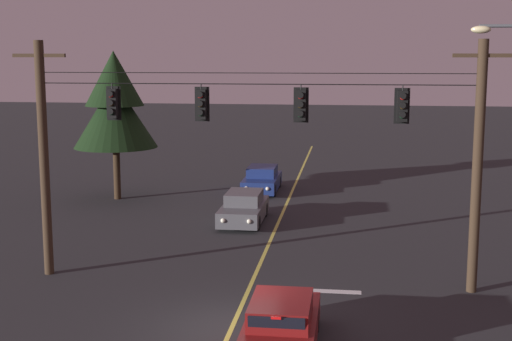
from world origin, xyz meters
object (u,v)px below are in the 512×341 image
object	(u,v)px
traffic_light_leftmost	(112,103)
traffic_light_centre	(301,105)
car_oncoming_lead	(244,208)
traffic_light_right_inner	(402,106)
car_oncoming_trailing	(262,180)
car_waiting_near_lane	(281,326)
traffic_light_left_inner	(201,104)
tree_verge_near	(115,104)

from	to	relation	value
traffic_light_leftmost	traffic_light_centre	size ratio (longest dim) A/B	1.00
traffic_light_centre	car_oncoming_lead	size ratio (longest dim) A/B	0.28
traffic_light_right_inner	car_oncoming_trailing	world-z (taller)	traffic_light_right_inner
traffic_light_leftmost	car_waiting_near_lane	world-z (taller)	traffic_light_leftmost
traffic_light_leftmost	traffic_light_left_inner	distance (m)	2.98
car_waiting_near_lane	traffic_light_centre	bearing A→B (deg)	89.31
car_oncoming_trailing	tree_verge_near	distance (m)	9.00
car_waiting_near_lane	car_oncoming_lead	size ratio (longest dim) A/B	0.98
traffic_light_right_inner	car_oncoming_lead	xyz separation A→B (m)	(-6.28, 8.47, -5.25)
traffic_light_centre	tree_verge_near	world-z (taller)	tree_verge_near
traffic_light_leftmost	car_oncoming_lead	world-z (taller)	traffic_light_leftmost
car_oncoming_trailing	traffic_light_right_inner	bearing A→B (deg)	-68.13
car_oncoming_trailing	car_waiting_near_lane	bearing A→B (deg)	-81.55
traffic_light_leftmost	traffic_light_right_inner	size ratio (longest dim) A/B	1.00
traffic_light_leftmost	car_oncoming_lead	size ratio (longest dim) A/B	0.28
traffic_light_left_inner	traffic_light_centre	distance (m)	3.22
car_oncoming_trailing	tree_verge_near	xyz separation A→B (m)	(-7.27, -3.08, 4.32)
car_waiting_near_lane	tree_verge_near	bearing A→B (deg)	119.82
car_waiting_near_lane	car_oncoming_trailing	xyz separation A→B (m)	(-3.16, 21.27, -0.00)
traffic_light_leftmost	car_oncoming_trailing	world-z (taller)	traffic_light_leftmost
traffic_light_leftmost	traffic_light_centre	world-z (taller)	same
traffic_light_right_inner	car_oncoming_trailing	size ratio (longest dim) A/B	0.28
traffic_light_right_inner	car_oncoming_trailing	distance (m)	17.93
car_oncoming_trailing	tree_verge_near	world-z (taller)	tree_verge_near
traffic_light_right_inner	car_oncoming_trailing	xyz separation A→B (m)	(-6.38, 15.91, -5.25)
car_oncoming_lead	car_waiting_near_lane	bearing A→B (deg)	-77.54
car_oncoming_trailing	tree_verge_near	size ratio (longest dim) A/B	0.57
traffic_light_centre	tree_verge_near	bearing A→B (deg)	129.28
traffic_light_centre	car_waiting_near_lane	size ratio (longest dim) A/B	0.28
traffic_light_left_inner	car_oncoming_trailing	xyz separation A→B (m)	(-0.01, 15.91, -5.25)
traffic_light_leftmost	traffic_light_centre	distance (m)	6.19
car_waiting_near_lane	tree_verge_near	distance (m)	21.41
tree_verge_near	traffic_light_leftmost	bearing A→B (deg)	-71.46
traffic_light_centre	car_oncoming_lead	xyz separation A→B (m)	(-3.12, 8.47, -5.25)
tree_verge_near	car_oncoming_lead	bearing A→B (deg)	-30.58
traffic_light_centre	traffic_light_right_inner	world-z (taller)	same
tree_verge_near	traffic_light_centre	bearing A→B (deg)	-50.72
traffic_light_right_inner	traffic_light_centre	bearing A→B (deg)	180.00
traffic_light_right_inner	tree_verge_near	bearing A→B (deg)	136.78
traffic_light_leftmost	tree_verge_near	world-z (taller)	tree_verge_near
traffic_light_right_inner	car_oncoming_trailing	bearing A→B (deg)	111.87
traffic_light_centre	car_waiting_near_lane	bearing A→B (deg)	-90.69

